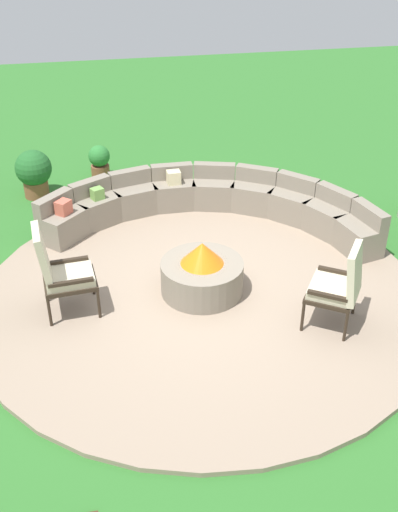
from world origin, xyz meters
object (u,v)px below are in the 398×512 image
at_px(lounge_chair_front_left, 60,271).
at_px(lounge_chair_front_right, 340,284).
at_px(potted_plant_4, 34,171).
at_px(potted_plant_2, 100,161).
at_px(fire_pit, 202,273).
at_px(curved_stone_bench, 210,205).

bearing_deg(lounge_chair_front_left, lounge_chair_front_right, 69.29).
bearing_deg(potted_plant_4, potted_plant_2, 26.46).
distance_m(fire_pit, lounge_chair_front_left, 1.71).
xyz_separation_m(fire_pit, lounge_chair_front_right, (1.38, -0.94, 0.28)).
relative_size(fire_pit, lounge_chair_front_right, 0.98).
distance_m(curved_stone_bench, potted_plant_4, 2.99).
xyz_separation_m(fire_pit, potted_plant_4, (-2.12, 3.27, 0.11)).
xyz_separation_m(curved_stone_bench, potted_plant_2, (-1.53, 2.02, -0.01)).
xyz_separation_m(lounge_chair_front_right, potted_plant_2, (-2.43, 4.74, -0.29)).
xyz_separation_m(lounge_chair_front_left, potted_plant_4, (-0.43, 3.36, -0.19)).
height_order(lounge_chair_front_left, potted_plant_4, lounge_chair_front_left).
xyz_separation_m(lounge_chair_front_right, potted_plant_4, (-3.50, 4.21, -0.17)).
bearing_deg(lounge_chair_front_left, potted_plant_4, -177.99).
distance_m(fire_pit, lounge_chair_front_right, 1.70).
distance_m(fire_pit, potted_plant_4, 3.90).
xyz_separation_m(fire_pit, potted_plant_2, (-1.05, 3.80, -0.01)).
relative_size(curved_stone_bench, potted_plant_2, 7.90).
bearing_deg(curved_stone_bench, potted_plant_4, 150.13).
bearing_deg(potted_plant_4, lounge_chair_front_left, -82.64).
relative_size(fire_pit, potted_plant_2, 1.74).
bearing_deg(curved_stone_bench, fire_pit, -104.99).
height_order(lounge_chair_front_left, lounge_chair_front_right, lounge_chair_front_left).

